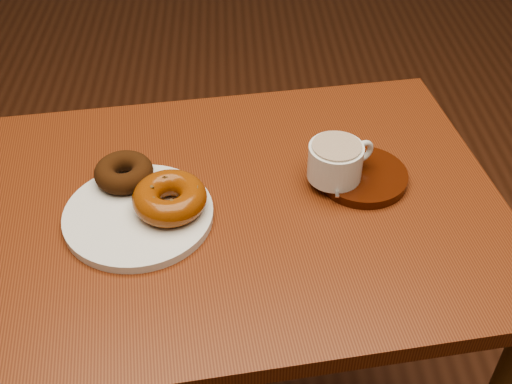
{
  "coord_description": "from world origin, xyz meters",
  "views": [
    {
      "loc": [
        -0.1,
        -0.63,
        1.45
      ],
      "look_at": [
        -0.06,
        0.12,
        0.79
      ],
      "focal_mm": 45.0,
      "sensor_mm": 36.0,
      "label": 1
    }
  ],
  "objects_px": {
    "saucer": "(362,176)",
    "coffee_cup": "(336,161)",
    "donut_plate": "(139,215)",
    "cafe_table": "(244,255)"
  },
  "relations": [
    {
      "from": "donut_plate",
      "to": "coffee_cup",
      "type": "xyz_separation_m",
      "value": [
        0.31,
        0.07,
        0.04
      ]
    },
    {
      "from": "donut_plate",
      "to": "saucer",
      "type": "bearing_deg",
      "value": 11.69
    },
    {
      "from": "saucer",
      "to": "coffee_cup",
      "type": "xyz_separation_m",
      "value": [
        -0.05,
        -0.01,
        0.04
      ]
    },
    {
      "from": "donut_plate",
      "to": "saucer",
      "type": "relative_size",
      "value": 1.56
    },
    {
      "from": "saucer",
      "to": "coffee_cup",
      "type": "height_order",
      "value": "coffee_cup"
    },
    {
      "from": "donut_plate",
      "to": "coffee_cup",
      "type": "relative_size",
      "value": 2.05
    },
    {
      "from": "cafe_table",
      "to": "donut_plate",
      "type": "bearing_deg",
      "value": -176.6
    },
    {
      "from": "donut_plate",
      "to": "saucer",
      "type": "height_order",
      "value": "saucer"
    },
    {
      "from": "donut_plate",
      "to": "coffee_cup",
      "type": "bearing_deg",
      "value": 12.51
    },
    {
      "from": "cafe_table",
      "to": "donut_plate",
      "type": "height_order",
      "value": "donut_plate"
    }
  ]
}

